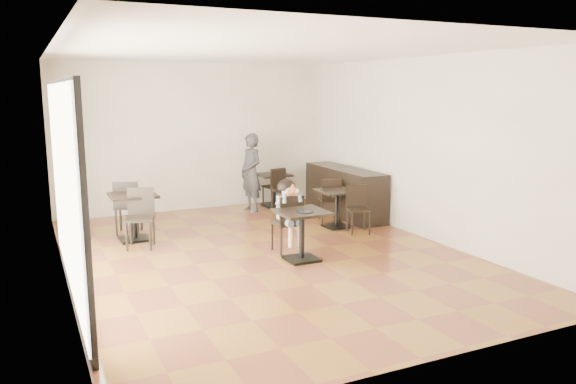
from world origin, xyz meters
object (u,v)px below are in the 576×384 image
chair_back_b (283,190)px  cafe_table_back (273,190)px  chair_mid_a (329,199)px  chair_left_b (140,219)px  child_chair (287,223)px  cafe_table_mid (337,209)px  chair_mid_b (359,210)px  adult_patron (251,173)px  cafe_table_left (134,217)px  chair_back_a (273,187)px  chair_left_a (128,207)px  child (287,216)px  child_table (302,236)px

chair_back_b → cafe_table_back: bearing=78.1°
chair_mid_a → chair_left_b: size_ratio=0.88×
child_chair → cafe_table_mid: size_ratio=1.30×
cafe_table_back → chair_mid_b: bearing=-81.7°
chair_mid_b → chair_left_b: chair_left_b is taller
cafe_table_mid → chair_mid_a: chair_mid_a is taller
adult_patron → chair_left_b: (-2.76, -1.93, -0.35)m
cafe_table_left → chair_back_b: size_ratio=0.93×
cafe_table_mid → cafe_table_back: size_ratio=0.99×
chair_mid_b → chair_back_a: chair_back_a is taller
chair_mid_a → chair_left_a: size_ratio=0.88×
chair_left_a → chair_left_b: same height
chair_back_b → child: bearing=-125.6°
cafe_table_mid → chair_left_a: (-3.70, 1.26, 0.13)m
cafe_table_mid → chair_left_a: chair_left_a is taller
cafe_table_mid → chair_left_a: 3.91m
child_chair → child: size_ratio=0.79×
chair_mid_b → chair_left_a: bearing=171.4°
cafe_table_left → cafe_table_back: (3.41, 1.66, -0.04)m
cafe_table_left → chair_mid_b: bearing=-18.2°
child_chair → cafe_table_left: size_ratio=1.15×
chair_mid_b → chair_back_b: (-0.43, 2.40, 0.01)m
chair_left_a → chair_back_a: chair_left_a is taller
cafe_table_mid → adult_patron: bearing=113.9°
child → chair_mid_b: (1.71, 0.52, -0.16)m
child_table → cafe_table_mid: size_ratio=1.08×
cafe_table_left → cafe_table_back: size_ratio=1.12×
chair_left_a → chair_left_b: bearing=109.9°
child_table → cafe_table_back: size_ratio=1.06×
child_table → chair_mid_b: 2.02m
chair_mid_a → chair_mid_b: 1.10m
cafe_table_back → adult_patron: bearing=-156.8°
adult_patron → chair_mid_b: bearing=10.3°
cafe_table_left → chair_mid_b: chair_mid_b is taller
cafe_table_mid → chair_mid_b: chair_mid_b is taller
child → chair_back_b: size_ratio=1.34×
child_chair → chair_mid_a: bearing=-136.6°
cafe_table_back → chair_mid_a: (0.43, -1.83, 0.07)m
child → chair_mid_b: 1.79m
chair_mid_b → chair_left_a: size_ratio=0.88×
child_table → cafe_table_mid: bearing=46.0°
cafe_table_back → chair_back_b: bearing=-90.0°
chair_mid_b → cafe_table_back: bearing=115.0°
cafe_table_back → chair_left_b: 4.07m
adult_patron → chair_back_b: size_ratio=1.90×
cafe_table_back → chair_mid_a: size_ratio=0.84×
chair_back_b → cafe_table_left: bearing=-173.5°
cafe_table_back → cafe_table_left: bearing=-154.0°
child_chair → cafe_table_back: bearing=-110.4°
child_table → chair_back_a: size_ratio=0.88×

